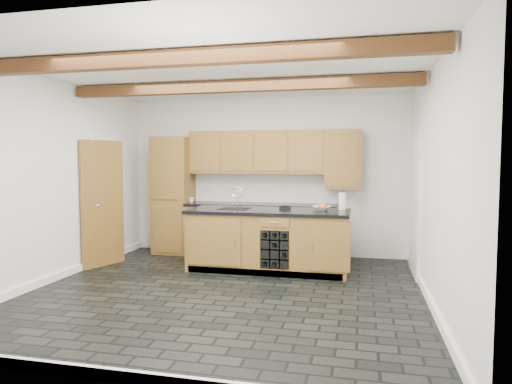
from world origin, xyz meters
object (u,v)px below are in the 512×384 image
fruit_bowl (322,208)px  paper_towel (342,201)px  island (269,240)px  kitchen_scale (285,208)px

fruit_bowl → paper_towel: size_ratio=1.07×
fruit_bowl → paper_towel: paper_towel is taller
island → paper_towel: (1.10, 0.29, 0.59)m
island → fruit_bowl: bearing=6.3°
kitchen_scale → fruit_bowl: 0.57m
fruit_bowl → island: bearing=-173.7°
island → kitchen_scale: 0.56m
paper_towel → kitchen_scale: bearing=-170.1°
island → paper_towel: 1.28m
island → kitchen_scale: size_ratio=14.11×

